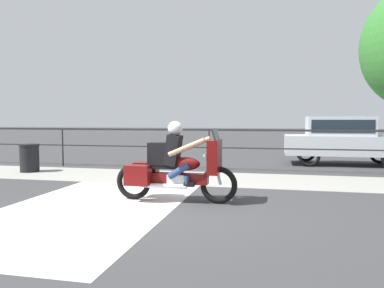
% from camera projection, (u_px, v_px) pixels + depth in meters
% --- Properties ---
extents(ground_plane, '(120.00, 120.00, 0.00)m').
position_uv_depth(ground_plane, '(162.00, 207.00, 6.84)').
color(ground_plane, '#38383A').
extents(sidewalk_band, '(44.00, 2.40, 0.01)m').
position_uv_depth(sidewalk_band, '(198.00, 178.00, 10.15)').
color(sidewalk_band, '#99968E').
rests_on(sidewalk_band, ground).
extents(crosswalk_band, '(3.06, 6.00, 0.01)m').
position_uv_depth(crosswalk_band, '(93.00, 206.00, 6.92)').
color(crosswalk_band, silver).
rests_on(crosswalk_band, ground).
extents(fence_railing, '(36.00, 0.05, 1.30)m').
position_uv_depth(fence_railing, '(209.00, 138.00, 11.71)').
color(fence_railing, '#232326').
rests_on(fence_railing, ground).
extents(motorcycle, '(2.43, 0.76, 1.57)m').
position_uv_depth(motorcycle, '(175.00, 166.00, 7.27)').
color(motorcycle, black).
rests_on(motorcycle, ground).
extents(parked_car, '(4.16, 1.65, 1.70)m').
position_uv_depth(parked_car, '(343.00, 137.00, 13.06)').
color(parked_car, '#B7BCC4').
rests_on(parked_car, ground).
extents(trash_bin, '(0.58, 0.58, 0.85)m').
position_uv_depth(trash_bin, '(29.00, 158.00, 11.35)').
color(trash_bin, black).
rests_on(trash_bin, ground).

